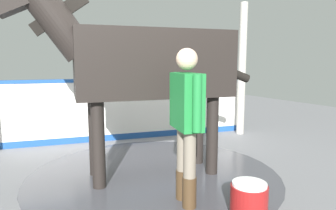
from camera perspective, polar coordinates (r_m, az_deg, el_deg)
The scene contains 7 objects.
ground_plane at distance 4.43m, azimuth -3.26°, elevation -12.12°, with size 16.00×16.00×0.02m, color gray.
wet_patch at distance 4.29m, azimuth -2.63°, elevation -12.62°, with size 3.38×3.38×0.00m, color #4C4C54.
barrier_wall at distance 6.03m, azimuth -7.82°, elevation -1.15°, with size 5.14×0.94×1.20m.
roof_post_far at distance 6.55m, azimuth 13.63°, elevation 6.41°, with size 0.16×0.16×2.70m, color #B7B2A8.
horse at distance 3.98m, azimuth -4.52°, elevation 7.63°, with size 3.33×1.16×2.56m.
handler at distance 3.19m, azimuth 3.45°, elevation -2.13°, with size 0.31×0.66×1.66m.
wash_bucket at distance 3.26m, azimuth 14.85°, elevation -16.65°, with size 0.37×0.37×0.34m.
Camera 1 is at (-1.72, -3.78, 1.52)m, focal length 32.67 mm.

